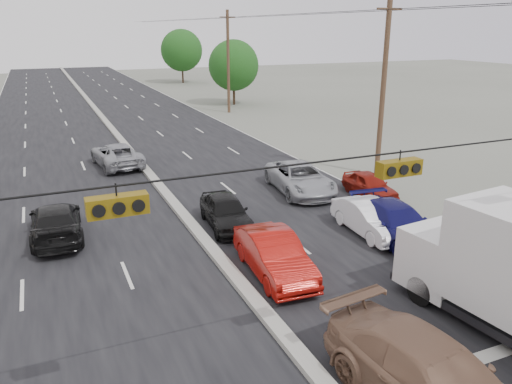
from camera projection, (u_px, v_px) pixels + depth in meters
road_surface at (122, 142)px, 38.09m from camera, size 20.00×160.00×0.02m
center_median at (122, 141)px, 38.06m from camera, size 0.50×160.00×0.20m
utility_pole_right_b at (383, 88)px, 28.18m from camera, size 1.60×0.30×10.00m
utility_pole_right_c at (228, 61)px, 49.94m from camera, size 1.60×0.30×10.00m
traffic_signals at (395, 166)px, 10.79m from camera, size 25.00×0.30×0.54m
tree_right_mid at (234, 65)px, 55.48m from camera, size 5.60×5.60×7.14m
tree_right_far at (182, 50)px, 77.42m from camera, size 6.40×6.40×8.16m
tan_sedan at (433, 381)px, 11.14m from camera, size 3.07×6.08×1.69m
red_sedan at (274, 255)px, 17.49m from camera, size 1.86×4.66×1.51m
queue_car_a at (226, 212)px, 21.75m from camera, size 2.04×4.32×1.43m
queue_car_b at (370, 219)px, 21.02m from camera, size 1.67×4.26×1.38m
queue_car_c at (300, 178)px, 26.36m from camera, size 3.15×5.72×1.52m
queue_car_d at (396, 223)px, 20.36m from camera, size 2.61×5.29×1.48m
queue_car_e at (370, 185)px, 25.63m from camera, size 1.71×3.78×1.26m
oncoming_near at (56, 222)px, 20.58m from camera, size 2.16×5.00×1.43m
oncoming_far at (117, 155)px, 31.31m from camera, size 2.93×5.46×1.46m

